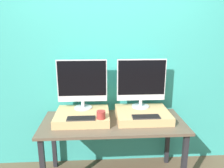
% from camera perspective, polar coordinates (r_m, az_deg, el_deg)
% --- Properties ---
extents(wall_back, '(8.00, 0.04, 2.60)m').
position_cam_1_polar(wall_back, '(2.72, -0.27, 4.62)').
color(wall_back, teal).
rests_on(wall_back, ground_plane).
extents(workbench, '(1.60, 0.68, 0.75)m').
position_cam_1_polar(workbench, '(2.52, 0.29, -11.42)').
color(workbench, brown).
rests_on(workbench, ground_plane).
extents(wooden_riser_left, '(0.60, 0.50, 0.09)m').
position_cam_1_polar(wooden_riser_left, '(2.54, -7.72, -8.27)').
color(wooden_riser_left, tan).
rests_on(wooden_riser_left, workbench).
extents(monitor_left, '(0.58, 0.21, 0.58)m').
position_cam_1_polar(monitor_left, '(2.55, -7.79, 0.28)').
color(monitor_left, silver).
rests_on(monitor_left, wooden_riser_left).
extents(keyboard_left, '(0.30, 0.12, 0.01)m').
position_cam_1_polar(keyboard_left, '(2.35, -8.07, -8.87)').
color(keyboard_left, '#2D2D2D').
rests_on(keyboard_left, wooden_riser_left).
extents(mug, '(0.09, 0.09, 0.08)m').
position_cam_1_polar(mug, '(2.33, -2.89, -8.04)').
color(mug, '#9E332D').
rests_on(mug, wooden_riser_left).
extents(wooden_riser_right, '(0.60, 0.50, 0.09)m').
position_cam_1_polar(wooden_riser_right, '(2.58, 7.97, -7.89)').
color(wooden_riser_right, tan).
rests_on(wooden_riser_right, workbench).
extents(monitor_right, '(0.58, 0.21, 0.58)m').
position_cam_1_polar(monitor_right, '(2.59, 7.67, 0.51)').
color(monitor_right, silver).
rests_on(monitor_right, wooden_riser_right).
extents(keyboard_right, '(0.30, 0.12, 0.01)m').
position_cam_1_polar(keyboard_right, '(2.39, 8.88, -8.44)').
color(keyboard_right, '#2D2D2D').
rests_on(keyboard_right, wooden_riser_right).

